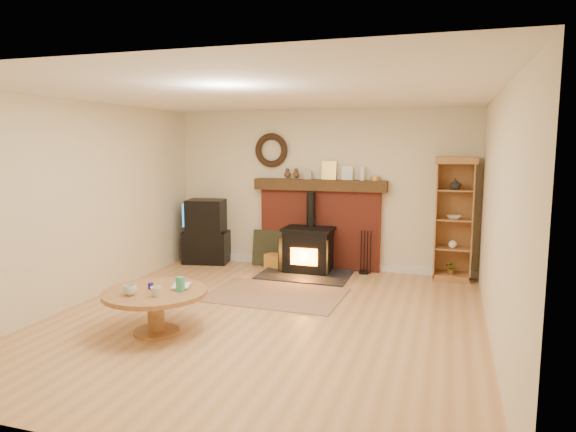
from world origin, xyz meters
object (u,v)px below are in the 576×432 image
(curio_cabinet, at_px, (454,219))
(coffee_table, at_px, (155,299))
(wood_stove, at_px, (308,251))
(tv_unit, at_px, (207,233))

(curio_cabinet, relative_size, coffee_table, 1.65)
(wood_stove, relative_size, coffee_table, 1.24)
(tv_unit, bearing_deg, wood_stove, -5.90)
(wood_stove, height_order, curio_cabinet, curio_cabinet)
(wood_stove, height_order, tv_unit, wood_stove)
(tv_unit, relative_size, coffee_table, 0.98)
(wood_stove, distance_m, tv_unit, 1.90)
(tv_unit, height_order, curio_cabinet, curio_cabinet)
(wood_stove, bearing_deg, coffee_table, -106.28)
(wood_stove, relative_size, tv_unit, 1.27)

